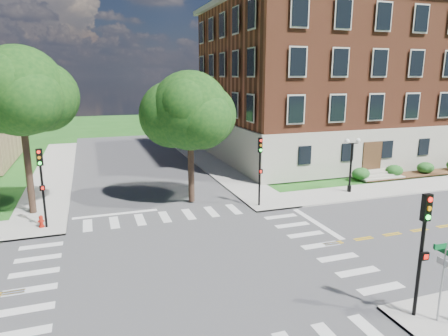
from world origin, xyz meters
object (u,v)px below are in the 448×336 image
object	(u,v)px
traffic_signal_se	(423,240)
fire_hydrant	(41,222)
traffic_signal_nw	(42,178)
twin_lamp_west	(351,162)
traffic_signal_ne	(260,163)
street_sign_pole	(444,266)

from	to	relation	value
traffic_signal_se	fire_hydrant	bearing A→B (deg)	134.69
traffic_signal_nw	twin_lamp_west	size ratio (longest dim) A/B	1.13
traffic_signal_nw	fire_hydrant	distance (m)	2.74
twin_lamp_west	fire_hydrant	world-z (taller)	twin_lamp_west
traffic_signal_ne	street_sign_pole	xyz separation A→B (m)	(0.78, -14.65, -0.88)
traffic_signal_se	twin_lamp_west	bearing A→B (deg)	62.24
traffic_signal_se	street_sign_pole	size ratio (longest dim) A/B	1.55
traffic_signal_se	traffic_signal_ne	bearing A→B (deg)	90.93
fire_hydrant	traffic_signal_nw	bearing A→B (deg)	-19.72
fire_hydrant	street_sign_pole	bearing A→B (deg)	-45.31
traffic_signal_nw	twin_lamp_west	bearing A→B (deg)	1.44
twin_lamp_west	street_sign_pole	world-z (taller)	twin_lamp_west
traffic_signal_se	traffic_signal_ne	distance (m)	14.10
traffic_signal_ne	twin_lamp_west	size ratio (longest dim) A/B	1.13
traffic_signal_se	fire_hydrant	world-z (taller)	traffic_signal_se
twin_lamp_west	street_sign_pole	size ratio (longest dim) A/B	1.36
traffic_signal_se	traffic_signal_nw	world-z (taller)	same
traffic_signal_ne	traffic_signal_nw	world-z (taller)	same
traffic_signal_nw	twin_lamp_west	xyz separation A→B (m)	(21.91, 0.55, -0.66)
traffic_signal_se	fire_hydrant	xyz separation A→B (m)	(-14.33, 14.49, -2.72)
street_sign_pole	twin_lamp_west	bearing A→B (deg)	64.72
traffic_signal_ne	fire_hydrant	size ratio (longest dim) A/B	6.40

